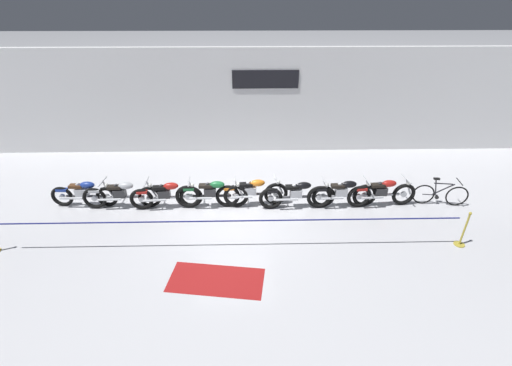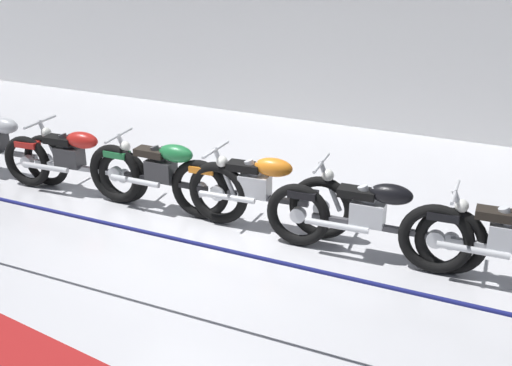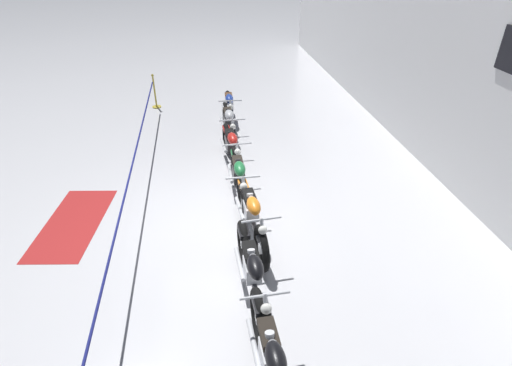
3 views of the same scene
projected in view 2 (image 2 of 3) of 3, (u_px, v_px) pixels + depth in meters
The scene contains 6 objects.
ground_plane at pixel (188, 240), 7.44m from camera, with size 120.00×120.00×0.00m, color silver.
back_wall at pixel (336, 3), 10.92m from camera, with size 28.00×0.29×4.20m.
motorcycle_red_2 at pixel (74, 161), 8.50m from camera, with size 2.25×0.62×0.94m.
motorcycle_green_3 at pixel (165, 176), 7.96m from camera, with size 2.29×0.62×0.97m.
motorcycle_orange_4 at pixel (259, 191), 7.55m from camera, with size 2.30×0.62×0.96m.
motorcycle_black_5 at pixel (373, 219), 6.86m from camera, with size 2.41×0.62×0.95m.
Camera 2 is at (3.48, -5.67, 3.47)m, focal length 45.00 mm.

